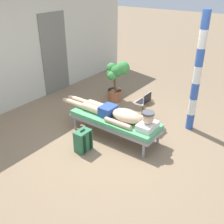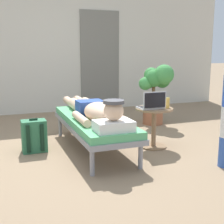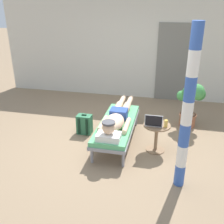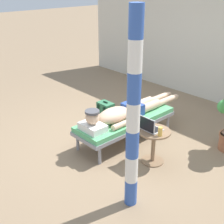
% 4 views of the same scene
% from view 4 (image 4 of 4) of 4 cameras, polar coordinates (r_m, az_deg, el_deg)
% --- Properties ---
extents(ground_plane, '(40.00, 40.00, 0.00)m').
position_cam_4_polar(ground_plane, '(5.22, -0.17, -4.92)').
color(ground_plane, '#8C7256').
extents(house_wall_back, '(7.60, 0.20, 2.70)m').
position_cam_4_polar(house_wall_back, '(6.85, 19.61, 12.92)').
color(house_wall_back, beige).
rests_on(house_wall_back, ground).
extents(lounge_chair, '(0.64, 1.82, 0.42)m').
position_cam_4_polar(lounge_chair, '(5.03, 2.63, -1.67)').
color(lounge_chair, gray).
rests_on(lounge_chair, ground).
extents(person_reclining, '(0.53, 2.17, 0.33)m').
position_cam_4_polar(person_reclining, '(4.93, 2.34, 0.00)').
color(person_reclining, white).
rests_on(person_reclining, lounge_chair).
extents(side_table, '(0.48, 0.48, 0.52)m').
position_cam_4_polar(side_table, '(4.46, 7.90, -5.42)').
color(side_table, '#8C6B4C').
rests_on(side_table, ground).
extents(laptop, '(0.31, 0.24, 0.23)m').
position_cam_4_polar(laptop, '(4.35, 7.03, -2.79)').
color(laptop, silver).
rests_on(laptop, side_table).
extents(drink_glass, '(0.06, 0.06, 0.13)m').
position_cam_4_polar(drink_glass, '(4.23, 9.12, -3.68)').
color(drink_glass, gold).
rests_on(drink_glass, side_table).
extents(backpack, '(0.30, 0.26, 0.42)m').
position_cam_4_polar(backpack, '(5.68, -1.19, -0.11)').
color(backpack, '#33724C').
rests_on(backpack, ground).
extents(porch_post, '(0.15, 0.15, 2.34)m').
position_cam_4_polar(porch_post, '(3.25, 4.04, -0.96)').
color(porch_post, '#3359B2').
rests_on(porch_post, ground).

